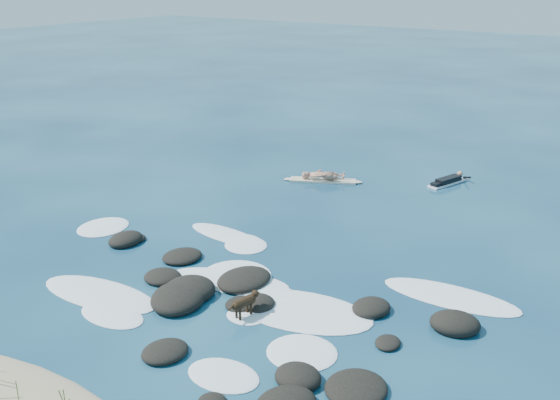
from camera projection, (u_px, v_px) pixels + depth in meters
The scene contains 6 objects.
ground at pixel (246, 278), 18.20m from camera, with size 160.00×160.00×0.00m, color #0A2642.
reef_rocks at pixel (239, 307), 16.44m from camera, with size 12.11×6.80×0.61m.
breaking_foam at pixel (241, 286), 17.71m from camera, with size 14.61×7.82×0.12m.
standing_surfer_rig at pixel (323, 165), 26.21m from camera, with size 3.12×1.78×1.90m.
paddling_surfer_rig at pixel (449, 181), 26.16m from camera, with size 1.31×2.33×0.41m.
dog at pixel (245, 302), 16.01m from camera, with size 0.40×1.06×0.68m.
Camera 1 is at (10.03, -12.84, 8.47)m, focal length 40.00 mm.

